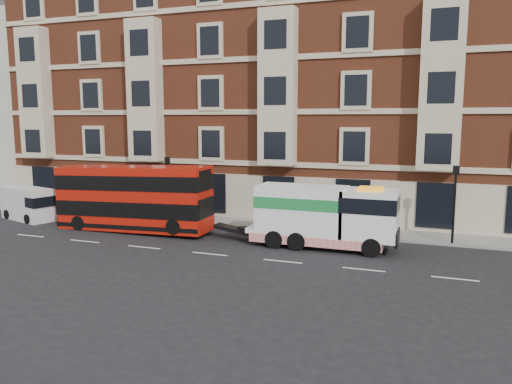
% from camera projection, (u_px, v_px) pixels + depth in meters
% --- Properties ---
extents(ground, '(120.00, 120.00, 0.00)m').
position_uv_depth(ground, '(210.00, 254.00, 26.19)').
color(ground, black).
rests_on(ground, ground).
extents(sidewalk, '(90.00, 3.00, 0.15)m').
position_uv_depth(sidewalk, '(258.00, 224.00, 33.15)').
color(sidewalk, slate).
rests_on(sidewalk, ground).
extents(victorian_terrace, '(45.00, 12.00, 20.40)m').
position_uv_depth(victorian_terrace, '(297.00, 79.00, 38.49)').
color(victorian_terrace, brown).
rests_on(victorian_terrace, ground).
extents(lamp_post_west, '(0.35, 0.15, 4.35)m').
position_uv_depth(lamp_post_west, '(168.00, 184.00, 33.59)').
color(lamp_post_west, black).
rests_on(lamp_post_west, sidewalk).
extents(lamp_post_east, '(0.35, 0.15, 4.35)m').
position_uv_depth(lamp_post_east, '(455.00, 199.00, 27.50)').
color(lamp_post_east, black).
rests_on(lamp_post_east, sidewalk).
extents(double_decker_bus, '(10.13, 2.32, 4.10)m').
position_uv_depth(double_decker_bus, '(133.00, 197.00, 31.27)').
color(double_decker_bus, '#AF1509').
rests_on(double_decker_bus, ground).
extents(tow_truck, '(8.11, 2.40, 3.38)m').
position_uv_depth(tow_truck, '(322.00, 216.00, 27.24)').
color(tow_truck, white).
rests_on(tow_truck, ground).
extents(box_van, '(4.63, 2.91, 2.24)m').
position_uv_depth(box_van, '(28.00, 204.00, 35.02)').
color(box_van, silver).
rests_on(box_van, ground).
extents(pedestrian, '(0.56, 0.37, 1.51)m').
position_uv_depth(pedestrian, '(92.00, 205.00, 35.91)').
color(pedestrian, '#1C1C38').
rests_on(pedestrian, sidewalk).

